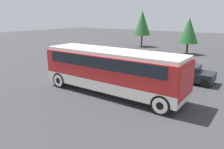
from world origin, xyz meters
name	(u,v)px	position (x,y,z in m)	size (l,w,h in m)	color
ground_plane	(112,93)	(0.00, 0.00, 0.00)	(120.00, 120.00, 0.00)	#38383A
tour_bus	(113,68)	(0.10, 0.00, 1.77)	(9.77, 2.68, 2.93)	silver
parked_car_near	(187,73)	(3.18, 5.72, 0.68)	(4.02, 1.93, 1.36)	black
parked_car_mid	(162,63)	(0.09, 8.22, 0.71)	(4.62, 1.87, 1.45)	maroon
tree_left	(189,30)	(-0.73, 18.48, 3.16)	(2.58, 2.58, 4.84)	brown
tree_center	(142,23)	(-9.31, 21.64, 3.85)	(2.73, 2.73, 5.83)	brown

